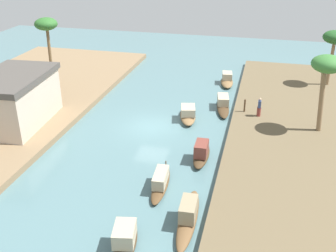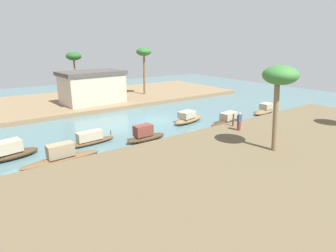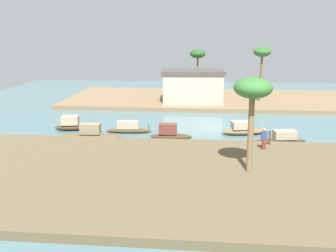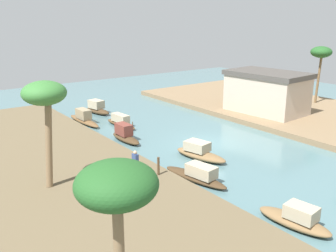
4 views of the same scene
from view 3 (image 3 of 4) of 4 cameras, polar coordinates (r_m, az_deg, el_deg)
name	(u,v)px [view 3 (image 3 of 4)]	position (r m, az deg, el deg)	size (l,w,h in m)	color
river_water	(217,127)	(35.19, 7.52, -0.10)	(63.77, 63.77, 0.00)	slate
riverbank_left	(224,179)	(22.46, 8.70, -8.02)	(37.14, 14.61, 0.47)	brown
riverbank_right	(213,99)	(48.15, 7.00, 4.13)	(37.14, 14.61, 0.47)	#846B4C
sampan_upstream_small	(91,134)	(31.53, -11.83, -1.14)	(5.17, 1.14, 1.30)	brown
sampan_open_hull	(281,139)	(30.89, 17.00, -1.89)	(4.63, 1.75, 1.08)	#47331E
sampan_near_left_bank	(170,134)	(30.66, 0.29, -1.19)	(3.52, 1.04, 1.34)	#47331E
sampan_with_red_awning	(243,129)	(32.86, 11.51, -0.52)	(4.11, 2.07, 1.16)	brown
sampan_downstream_large	(72,124)	(34.65, -14.59, 0.23)	(3.39, 1.64, 1.32)	#47331E
sampan_with_tall_canopy	(128,128)	(32.94, -6.12, -0.32)	(4.10, 1.16, 1.05)	brown
person_on_near_bank	(264,140)	(27.46, 14.59, -2.08)	(0.40, 0.33, 1.54)	brown
mooring_post	(270,138)	(28.71, 15.39, -1.75)	(0.14, 0.14, 1.07)	#4C3823
palm_tree_left_near	(253,92)	(22.18, 12.95, 5.18)	(2.25, 2.25, 5.71)	#7F6647
palm_tree_right_tall	(262,54)	(46.00, 14.31, 10.68)	(2.05, 2.05, 6.45)	brown
palm_tree_right_short	(198,55)	(51.66, 4.60, 10.86)	(2.13, 2.13, 5.85)	brown
riverside_building	(192,86)	(44.48, 3.77, 6.20)	(7.70, 5.14, 3.84)	#C6B29E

